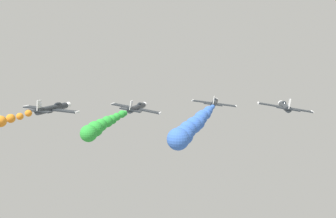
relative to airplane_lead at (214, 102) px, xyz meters
name	(u,v)px	position (x,y,z in m)	size (l,w,h in m)	color
airplane_lead	(214,102)	(0.00, 0.00, 0.00)	(9.54, 10.35, 2.59)	#23282D
smoke_trail_lead	(191,127)	(-2.13, -22.67, -1.56)	(5.39, 22.85, 4.55)	blue
airplane_left_inner	(137,107)	(-13.77, -11.81, -0.02)	(9.48, 10.35, 2.83)	#23282D
smoke_trail_left_inner	(100,126)	(-14.40, -28.51, -0.80)	(2.68, 14.77, 2.89)	green
airplane_right_inner	(285,106)	(13.02, -10.52, 0.62)	(9.51, 10.35, 2.75)	#23282D
airplane_left_outer	(53,108)	(-25.43, -21.79, 0.75)	(9.56, 10.35, 2.43)	#23282D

